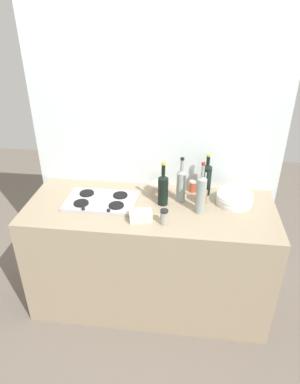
# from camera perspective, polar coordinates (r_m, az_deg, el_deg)

# --- Properties ---
(ground_plane) EXTENTS (6.00, 6.00, 0.00)m
(ground_plane) POSITION_cam_1_polar(r_m,az_deg,el_deg) (3.04, 0.00, -17.01)
(ground_plane) COLOR #6B6056
(ground_plane) RESTS_ON ground
(counter_block) EXTENTS (1.80, 0.70, 0.90)m
(counter_block) POSITION_cam_1_polar(r_m,az_deg,el_deg) (2.73, 0.00, -10.48)
(counter_block) COLOR tan
(counter_block) RESTS_ON ground
(backsplash_panel) EXTENTS (1.90, 0.06, 2.48)m
(backsplash_panel) POSITION_cam_1_polar(r_m,az_deg,el_deg) (2.66, 1.01, 8.11)
(backsplash_panel) COLOR silver
(backsplash_panel) RESTS_ON ground
(stovetop_hob) EXTENTS (0.51, 0.32, 0.04)m
(stovetop_hob) POSITION_cam_1_polar(r_m,az_deg,el_deg) (2.53, -8.09, -1.47)
(stovetop_hob) COLOR #B2B2B7
(stovetop_hob) RESTS_ON counter_block
(plate_stack) EXTENTS (0.26, 0.26, 0.07)m
(plate_stack) POSITION_cam_1_polar(r_m,az_deg,el_deg) (2.57, 13.84, -1.09)
(plate_stack) COLOR white
(plate_stack) RESTS_ON counter_block
(wine_bottle_leftmost) EXTENTS (0.07, 0.07, 0.33)m
(wine_bottle_leftmost) POSITION_cam_1_polar(r_m,az_deg,el_deg) (2.60, 9.37, 2.24)
(wine_bottle_leftmost) COLOR black
(wine_bottle_leftmost) RESTS_ON counter_block
(wine_bottle_mid_left) EXTENTS (0.07, 0.07, 0.34)m
(wine_bottle_mid_left) POSITION_cam_1_polar(r_m,az_deg,el_deg) (2.49, 5.18, 1.25)
(wine_bottle_mid_left) COLOR gray
(wine_bottle_mid_left) RESTS_ON counter_block
(wine_bottle_mid_right) EXTENTS (0.07, 0.07, 0.33)m
(wine_bottle_mid_right) POSITION_cam_1_polar(r_m,az_deg,el_deg) (2.44, 2.17, 0.56)
(wine_bottle_mid_right) COLOR black
(wine_bottle_mid_right) RESTS_ON counter_block
(wine_bottle_rightmost) EXTENTS (0.07, 0.07, 0.38)m
(wine_bottle_rightmost) POSITION_cam_1_polar(r_m,az_deg,el_deg) (2.36, 8.46, -0.25)
(wine_bottle_rightmost) COLOR gray
(wine_bottle_rightmost) RESTS_ON counter_block
(mixing_bowl) EXTENTS (0.15, 0.15, 0.08)m
(mixing_bowl) POSITION_cam_1_polar(r_m,az_deg,el_deg) (2.62, 1.53, 0.70)
(mixing_bowl) COLOR beige
(mixing_bowl) RESTS_ON counter_block
(butter_dish) EXTENTS (0.17, 0.13, 0.07)m
(butter_dish) POSITION_cam_1_polar(r_m,az_deg,el_deg) (2.31, -1.58, -3.94)
(butter_dish) COLOR silver
(butter_dish) RESTS_ON counter_block
(utensil_crock) EXTENTS (0.08, 0.08, 0.26)m
(utensil_crock) POSITION_cam_1_polar(r_m,az_deg,el_deg) (2.52, 8.56, -0.64)
(utensil_crock) COLOR #996B4C
(utensil_crock) RESTS_ON counter_block
(condiment_jar_front) EXTENTS (0.05, 0.05, 0.09)m
(condiment_jar_front) POSITION_cam_1_polar(r_m,az_deg,el_deg) (2.66, 7.08, 0.96)
(condiment_jar_front) COLOR #C64C2D
(condiment_jar_front) RESTS_ON counter_block
(condiment_jar_rear) EXTENTS (0.05, 0.05, 0.10)m
(condiment_jar_rear) POSITION_cam_1_polar(r_m,az_deg,el_deg) (2.26, 2.36, -4.14)
(condiment_jar_rear) COLOR #9E998C
(condiment_jar_rear) RESTS_ON counter_block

